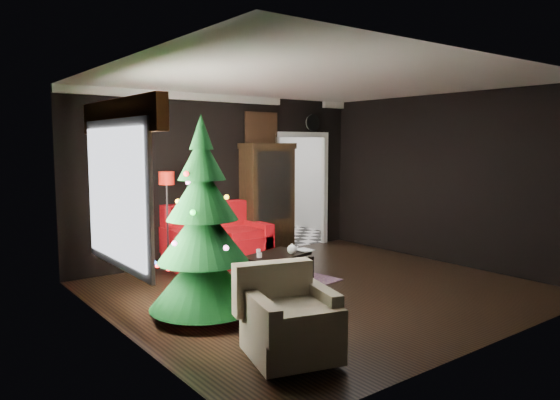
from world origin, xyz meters
TOP-DOWN VIEW (x-y plane):
  - floor at (0.00, 0.00)m, footprint 5.50×5.50m
  - ceiling at (0.00, 0.00)m, footprint 5.50×5.50m
  - wall_back at (0.00, 2.50)m, footprint 5.50×0.00m
  - wall_front at (0.00, -2.50)m, footprint 5.50×0.00m
  - wall_left at (-2.75, 0.00)m, footprint 0.00×5.50m
  - wall_right at (2.75, 0.00)m, footprint 0.00×5.50m
  - doorway at (1.70, 2.50)m, footprint 1.10×0.10m
  - left_window at (-2.71, 0.20)m, footprint 0.05×1.60m
  - valance at (-2.63, 0.20)m, footprint 0.12×2.10m
  - kitchen_floor at (1.70, 4.00)m, footprint 3.00×3.00m
  - kitchen_window at (1.70, 5.45)m, footprint 0.70×0.06m
  - rug at (-0.46, 0.69)m, footprint 2.12×1.68m
  - loveseat at (-0.40, 2.05)m, footprint 1.70×0.90m
  - curio_cabinet at (0.75, 2.27)m, footprint 0.90×0.45m
  - floor_lamp at (-1.31, 1.96)m, footprint 0.27×0.27m
  - christmas_tree at (-1.83, -0.08)m, footprint 1.25×1.25m
  - armchair at (-1.77, -1.61)m, footprint 0.99×0.99m
  - coffee_table at (-0.34, 0.54)m, footprint 1.06×0.80m
  - teapot at (-0.16, 0.41)m, footprint 0.17×0.17m
  - cup_a at (-0.49, 0.77)m, footprint 0.07×0.07m
  - cup_b at (-0.64, 0.52)m, footprint 0.08×0.08m
  - book at (0.04, 0.49)m, footprint 0.19×0.02m
  - wall_clock at (1.95, 2.45)m, footprint 0.32×0.32m
  - painting at (0.75, 2.46)m, footprint 0.62×0.05m
  - kitchen_counter at (1.70, 5.20)m, footprint 1.80×0.60m
  - kitchen_table at (1.40, 3.70)m, footprint 0.70×0.70m

SIDE VIEW (x-z plane):
  - floor at x=0.00m, z-range 0.00..0.00m
  - kitchen_floor at x=1.70m, z-range 0.00..0.00m
  - rug at x=-0.46m, z-range 0.00..0.01m
  - coffee_table at x=-0.34m, z-range 0.01..0.44m
  - kitchen_table at x=1.40m, z-range 0.00..0.75m
  - kitchen_counter at x=1.70m, z-range 0.00..0.90m
  - armchair at x=-1.77m, z-range 0.05..0.87m
  - cup_a at x=-0.49m, z-range 0.44..0.49m
  - cup_b at x=-0.64m, z-range 0.44..0.50m
  - loveseat at x=-0.40m, z-range 0.00..1.00m
  - teapot at x=-0.16m, z-range 0.44..0.58m
  - book at x=0.04m, z-range 0.44..0.69m
  - floor_lamp at x=-1.31m, z-range 0.09..1.57m
  - curio_cabinet at x=0.75m, z-range 0.00..1.90m
  - doorway at x=1.70m, z-range 0.00..2.10m
  - christmas_tree at x=-1.83m, z-range -0.13..2.23m
  - wall_back at x=0.00m, z-range -1.35..4.15m
  - wall_front at x=0.00m, z-range -1.35..4.15m
  - wall_left at x=-2.75m, z-range -1.35..4.15m
  - wall_right at x=2.75m, z-range -1.35..4.15m
  - left_window at x=-2.71m, z-range 0.75..2.15m
  - kitchen_window at x=1.70m, z-range 1.35..2.05m
  - painting at x=0.75m, z-range 1.99..2.51m
  - valance at x=-2.63m, z-range 2.10..2.44m
  - wall_clock at x=1.95m, z-range 2.35..2.41m
  - ceiling at x=0.00m, z-range 2.80..2.80m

